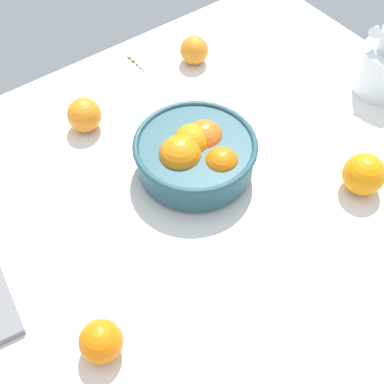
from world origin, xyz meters
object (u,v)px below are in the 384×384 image
(loose_orange_0, at_px, (83,116))
(fruit_bowl, at_px, (195,154))
(loose_orange_1, at_px, (101,341))
(loose_orange_3, at_px, (364,174))
(loose_orange_2, at_px, (194,50))

(loose_orange_0, bearing_deg, fruit_bowl, -63.57)
(loose_orange_0, bearing_deg, loose_orange_1, -116.45)
(loose_orange_1, xyz_separation_m, loose_orange_3, (0.56, -0.01, 0.01))
(fruit_bowl, height_order, loose_orange_2, fruit_bowl)
(loose_orange_1, bearing_deg, loose_orange_2, 41.98)
(loose_orange_1, relative_size, loose_orange_2, 1.04)
(loose_orange_1, bearing_deg, loose_orange_3, -1.31)
(loose_orange_2, bearing_deg, loose_orange_1, -138.02)
(fruit_bowl, xyz_separation_m, loose_orange_0, (-0.12, 0.23, -0.01))
(fruit_bowl, relative_size, loose_orange_2, 3.62)
(loose_orange_3, bearing_deg, loose_orange_0, 126.92)
(loose_orange_2, bearing_deg, loose_orange_0, -172.91)
(loose_orange_0, xyz_separation_m, loose_orange_2, (0.31, 0.04, -0.00))
(loose_orange_2, height_order, loose_orange_3, loose_orange_3)
(loose_orange_3, bearing_deg, loose_orange_1, 178.69)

